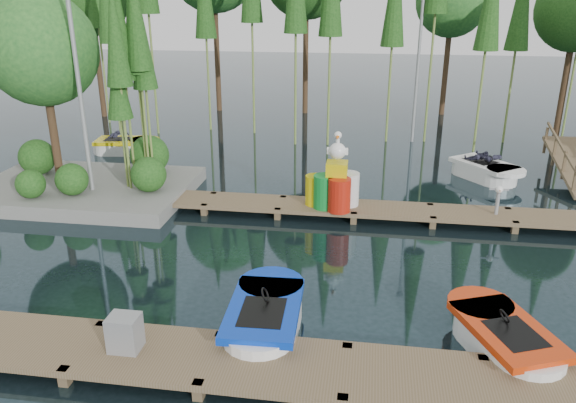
# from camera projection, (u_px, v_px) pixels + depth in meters

# --- Properties ---
(ground_plane) EXTENTS (90.00, 90.00, 0.00)m
(ground_plane) POSITION_uv_depth(u_px,v_px,m) (264.00, 252.00, 13.18)
(ground_plane) COLOR #1C2D34
(near_dock) EXTENTS (18.00, 1.50, 0.50)m
(near_dock) POSITION_uv_depth(u_px,v_px,m) (210.00, 360.00, 8.94)
(near_dock) COLOR brown
(near_dock) RESTS_ON ground
(far_dock) EXTENTS (15.00, 1.20, 0.50)m
(far_dock) POSITION_uv_depth(u_px,v_px,m) (317.00, 207.00, 15.27)
(far_dock) COLOR brown
(far_dock) RESTS_ON ground
(island) EXTENTS (6.20, 4.20, 6.75)m
(island) POSITION_uv_depth(u_px,v_px,m) (67.00, 87.00, 15.99)
(island) COLOR slate
(island) RESTS_ON ground
(lamp_island) EXTENTS (0.30, 0.30, 7.25)m
(lamp_island) POSITION_uv_depth(u_px,v_px,m) (74.00, 51.00, 14.77)
(lamp_island) COLOR gray
(lamp_island) RESTS_ON ground
(lamp_rear) EXTENTS (0.30, 0.30, 7.25)m
(lamp_rear) POSITION_uv_depth(u_px,v_px,m) (421.00, 32.00, 21.29)
(lamp_rear) COLOR gray
(lamp_rear) RESTS_ON ground
(boat_blue) EXTENTS (1.34, 2.78, 0.92)m
(boat_blue) POSITION_uv_depth(u_px,v_px,m) (265.00, 319.00, 9.98)
(boat_blue) COLOR white
(boat_blue) RESTS_ON ground
(boat_red) EXTENTS (2.03, 2.79, 0.86)m
(boat_red) POSITION_uv_depth(u_px,v_px,m) (504.00, 340.00, 9.42)
(boat_red) COLOR white
(boat_red) RESTS_ON ground
(boat_yellow_far) EXTENTS (2.64, 1.47, 1.25)m
(boat_yellow_far) POSITION_uv_depth(u_px,v_px,m) (124.00, 146.00, 21.12)
(boat_yellow_far) COLOR white
(boat_yellow_far) RESTS_ON ground
(boat_white_far) EXTENTS (2.54, 2.78, 1.24)m
(boat_white_far) POSITION_uv_depth(u_px,v_px,m) (485.00, 171.00, 18.19)
(boat_white_far) COLOR white
(boat_white_far) RESTS_ON ground
(utility_cabinet) EXTENTS (0.49, 0.42, 0.60)m
(utility_cabinet) POSITION_uv_depth(u_px,v_px,m) (125.00, 333.00, 9.00)
(utility_cabinet) COLOR gray
(utility_cabinet) RESTS_ON near_dock
(yellow_barrel) EXTENTS (0.54, 0.54, 0.82)m
(yellow_barrel) POSITION_uv_depth(u_px,v_px,m) (315.00, 190.00, 15.11)
(yellow_barrel) COLOR #CEB90A
(yellow_barrel) RESTS_ON far_dock
(drum_cluster) EXTENTS (1.20, 1.10, 2.07)m
(drum_cluster) POSITION_uv_depth(u_px,v_px,m) (337.00, 186.00, 14.81)
(drum_cluster) COLOR #0E7E2A
(drum_cluster) RESTS_ON far_dock
(seagull_post) EXTENTS (0.48, 0.26, 0.77)m
(seagull_post) POSITION_uv_depth(u_px,v_px,m) (498.00, 195.00, 14.41)
(seagull_post) COLOR gray
(seagull_post) RESTS_ON far_dock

